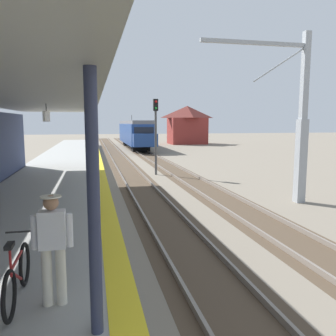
# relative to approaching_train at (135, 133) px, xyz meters

# --- Properties ---
(station_platform) EXTENTS (5.00, 80.00, 0.91)m
(station_platform) POSITION_rel_approaching_train_xyz_m (-7.80, -32.43, -1.73)
(station_platform) COLOR #999993
(station_platform) RESTS_ON ground
(track_pair_nearest_platform) EXTENTS (2.34, 120.00, 0.16)m
(track_pair_nearest_platform) POSITION_rel_approaching_train_xyz_m (-3.40, -28.43, -2.13)
(track_pair_nearest_platform) COLOR #4C3D2D
(track_pair_nearest_platform) RESTS_ON ground
(track_pair_middle) EXTENTS (2.34, 120.00, 0.16)m
(track_pair_middle) POSITION_rel_approaching_train_xyz_m (-0.00, -28.43, -2.13)
(track_pair_middle) COLOR #4C3D2D
(track_pair_middle) RESTS_ON ground
(approaching_train) EXTENTS (2.93, 19.60, 4.76)m
(approaching_train) POSITION_rel_approaching_train_xyz_m (0.00, 0.00, 0.00)
(approaching_train) COLOR navy
(approaching_train) RESTS_ON ground
(commuter_person) EXTENTS (0.59, 0.30, 1.67)m
(commuter_person) POSITION_rel_approaching_train_xyz_m (-6.56, -43.56, -0.34)
(commuter_person) COLOR beige
(commuter_person) RESTS_ON station_platform
(bicycle_beside_commuter) EXTENTS (0.48, 1.82, 1.04)m
(bicycle_beside_commuter) POSITION_rel_approaching_train_xyz_m (-7.12, -43.35, -0.88)
(bicycle_beside_commuter) COLOR black
(bicycle_beside_commuter) RESTS_ON station_platform
(rail_signal_post) EXTENTS (0.32, 0.34, 5.20)m
(rail_signal_post) POSITION_rel_approaching_train_xyz_m (-1.67, -25.36, 1.02)
(rail_signal_post) COLOR #4C4C4C
(rail_signal_post) RESTS_ON ground
(catenary_pylon_far_side) EXTENTS (5.00, 0.40, 7.50)m
(catenary_pylon_far_side) POSITION_rel_approaching_train_xyz_m (2.89, -34.97, 1.43)
(catenary_pylon_far_side) COLOR #9EA3A8
(catenary_pylon_far_side) RESTS_ON ground
(distant_trackside_house) EXTENTS (6.60, 5.28, 6.40)m
(distant_trackside_house) POSITION_rel_approaching_train_xyz_m (9.86, 7.89, 1.16)
(distant_trackside_house) COLOR maroon
(distant_trackside_house) RESTS_ON ground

